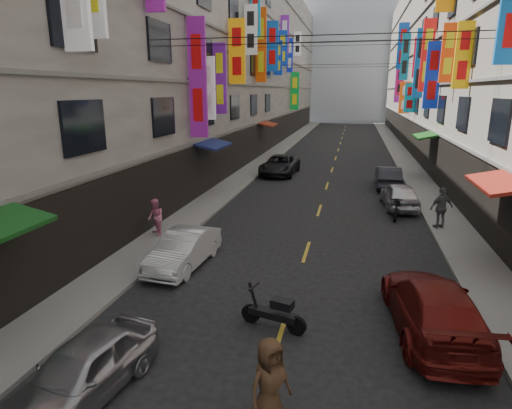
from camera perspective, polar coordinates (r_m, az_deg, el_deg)
The scene contains 20 objects.
sidewalk_left at distance 40.45m, azimuth 2.00°, elevation 6.55°, with size 2.00×90.00×0.12m, color slate.
sidewalk_right at distance 40.00m, azimuth 19.22°, elevation 5.63°, with size 2.00×90.00×0.12m, color slate.
building_row_left at distance 41.72m, azimuth -6.48°, elevation 19.70°, with size 10.14×90.00×19.00m.
building_row_right at distance 40.84m, azimuth 29.21°, elevation 18.11°, with size 10.14×90.00×19.00m.
haze_block at distance 89.47m, azimuth 12.45°, elevation 17.81°, with size 18.00×8.00×22.00m, color silver.
shop_signage at distance 32.60m, azimuth 10.63°, elevation 20.17°, with size 14.00×55.00×11.77m.
street_awnings at distance 23.66m, azimuth 6.05°, elevation 7.71°, with size 13.99×35.20×0.41m.
overhead_cables at distance 27.50m, azimuth 10.27°, elevation 20.67°, with size 14.00×38.04×1.24m.
lane_markings at distance 36.82m, azimuth 10.35°, elevation 5.40°, with size 0.12×80.20×0.01m.
scooter_crossing at distance 11.25m, azimuth 2.44°, elevation -14.26°, with size 1.77×0.70×1.14m.
scooter_far_right at distance 21.60m, azimuth 18.18°, elevation -0.57°, with size 0.54×1.80×1.14m.
car_left_near at distance 9.63m, azimuth -22.10°, elevation -19.79°, with size 1.44×3.58×1.22m, color #A6A6AB.
car_left_mid at distance 15.06m, azimuth -9.61°, elevation -5.93°, with size 1.32×3.78×1.25m, color silver.
car_left_far at distance 31.37m, azimuth 3.19°, elevation 5.28°, with size 2.33×5.05×1.40m, color black.
car_right_near at distance 11.84m, azimuth 22.53°, elevation -12.50°, with size 1.96×4.81×1.40m, color maroon.
car_right_mid at distance 23.39m, azimuth 18.58°, elevation 1.14°, with size 1.59×3.96×1.35m, color silver.
car_right_far at distance 28.21m, azimuth 17.19°, elevation 3.51°, with size 1.44×4.13×1.36m, color #25252C.
pedestrian_lfar at distance 18.12m, azimuth -13.26°, elevation -1.65°, with size 0.74×0.51×1.53m, color pink.
pedestrian_rfar at distance 20.19m, azimuth 23.49°, elevation -0.40°, with size 1.06×0.60×1.81m, color #5E5E61.
pedestrian_crossing at distance 8.25m, azimuth 1.82°, elevation -22.80°, with size 0.86×0.58×1.75m, color #442C1B.
Camera 1 is at (1.52, 2.69, 5.92)m, focal length 30.00 mm.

